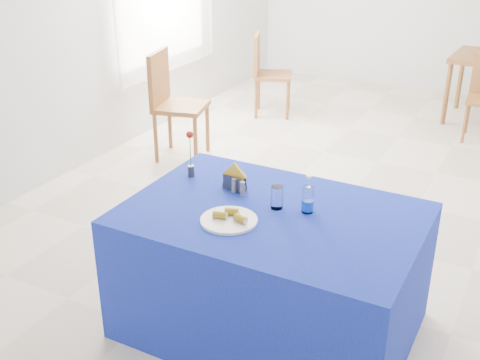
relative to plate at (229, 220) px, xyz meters
name	(u,v)px	position (x,y,z in m)	size (l,w,h in m)	color
floor	(353,193)	(0.02, 2.17, -0.77)	(7.00, 7.00, 0.00)	beige
plate	(229,220)	(0.00, 0.00, 0.00)	(0.31, 0.31, 0.01)	white
drinking_glass	(277,197)	(0.16, 0.26, 0.06)	(0.07, 0.07, 0.13)	silver
salt_shaker	(234,185)	(-0.15, 0.33, 0.04)	(0.03, 0.03, 0.09)	gray
pepper_shaker	(242,189)	(-0.08, 0.31, 0.04)	(0.03, 0.03, 0.09)	slate
blue_table	(271,271)	(0.16, 0.20, -0.39)	(1.60, 1.10, 0.76)	#101E99
water_bottle	(308,200)	(0.32, 0.30, 0.06)	(0.07, 0.07, 0.21)	white
napkin_holder	(235,182)	(-0.16, 0.36, 0.04)	(0.15, 0.07, 0.17)	#39393E
rose_vase	(190,156)	(-0.49, 0.40, 0.13)	(0.04, 0.04, 0.29)	#28282D
chair_win_a	(171,97)	(-1.82, 2.15, -0.17)	(0.57, 0.57, 1.04)	#905B2A
chair_win_b	(266,69)	(-1.59, 3.77, -0.22)	(0.55, 0.55, 0.95)	#905B2A
banana_pieces	(231,215)	(0.01, 0.01, 0.03)	(0.20, 0.12, 0.04)	yellow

